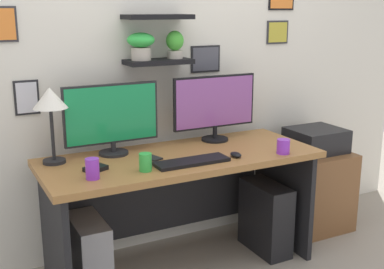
{
  "coord_description": "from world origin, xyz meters",
  "views": [
    {
      "loc": [
        -1.27,
        -2.59,
        1.62
      ],
      "look_at": [
        0.1,
        0.05,
        0.86
      ],
      "focal_mm": 46.55,
      "sensor_mm": 36.0,
      "label": 1
    }
  ],
  "objects_px": {
    "keyboard": "(192,162)",
    "water_cup": "(92,169)",
    "monitor_left": "(112,117)",
    "coffee_mug": "(283,146)",
    "cell_phone": "(151,157)",
    "computer_tower_left": "(89,252)",
    "printer": "(316,140)",
    "desk_lamp": "(50,103)",
    "drawer_cabinet": "(313,188)",
    "pen_cup": "(145,162)",
    "monitor_right": "(215,105)",
    "computer_mouse": "(236,155)",
    "desk": "(177,185)",
    "scissors_tray": "(96,168)",
    "computer_tower_right": "(265,217)"
  },
  "relations": [
    {
      "from": "monitor_right",
      "to": "cell_phone",
      "type": "relative_size",
      "value": 4.27
    },
    {
      "from": "drawer_cabinet",
      "to": "water_cup",
      "type": "bearing_deg",
      "value": -170.35
    },
    {
      "from": "desk_lamp",
      "to": "water_cup",
      "type": "distance_m",
      "value": 0.49
    },
    {
      "from": "computer_mouse",
      "to": "printer",
      "type": "relative_size",
      "value": 0.24
    },
    {
      "from": "monitor_right",
      "to": "coffee_mug",
      "type": "bearing_deg",
      "value": -65.56
    },
    {
      "from": "coffee_mug",
      "to": "monitor_right",
      "type": "bearing_deg",
      "value": 114.44
    },
    {
      "from": "drawer_cabinet",
      "to": "monitor_right",
      "type": "bearing_deg",
      "value": 173.7
    },
    {
      "from": "monitor_right",
      "to": "computer_mouse",
      "type": "xyz_separation_m",
      "value": [
        -0.08,
        -0.4,
        -0.22
      ]
    },
    {
      "from": "cell_phone",
      "to": "printer",
      "type": "xyz_separation_m",
      "value": [
        1.36,
        0.1,
        -0.08
      ]
    },
    {
      "from": "water_cup",
      "to": "cell_phone",
      "type": "bearing_deg",
      "value": 25.88
    },
    {
      "from": "computer_tower_left",
      "to": "computer_tower_right",
      "type": "distance_m",
      "value": 1.19
    },
    {
      "from": "monitor_right",
      "to": "computer_tower_left",
      "type": "bearing_deg",
      "value": -171.29
    },
    {
      "from": "computer_mouse",
      "to": "water_cup",
      "type": "bearing_deg",
      "value": 179.17
    },
    {
      "from": "cell_phone",
      "to": "computer_tower_left",
      "type": "bearing_deg",
      "value": 155.37
    },
    {
      "from": "keyboard",
      "to": "pen_cup",
      "type": "relative_size",
      "value": 4.4
    },
    {
      "from": "coffee_mug",
      "to": "scissors_tray",
      "type": "bearing_deg",
      "value": 169.51
    },
    {
      "from": "computer_tower_left",
      "to": "pen_cup",
      "type": "bearing_deg",
      "value": -43.04
    },
    {
      "from": "pen_cup",
      "to": "water_cup",
      "type": "xyz_separation_m",
      "value": [
        -0.29,
        0.01,
        0.01
      ]
    },
    {
      "from": "scissors_tray",
      "to": "monitor_right",
      "type": "bearing_deg",
      "value": 16.41
    },
    {
      "from": "computer_mouse",
      "to": "pen_cup",
      "type": "xyz_separation_m",
      "value": [
        -0.58,
        0.01,
        0.04
      ]
    },
    {
      "from": "scissors_tray",
      "to": "computer_tower_left",
      "type": "relative_size",
      "value": 0.29
    },
    {
      "from": "computer_tower_right",
      "to": "desk",
      "type": "bearing_deg",
      "value": 170.37
    },
    {
      "from": "monitor_right",
      "to": "keyboard",
      "type": "xyz_separation_m",
      "value": [
        -0.37,
        -0.39,
        -0.23
      ]
    },
    {
      "from": "monitor_left",
      "to": "computer_tower_right",
      "type": "xyz_separation_m",
      "value": [
        0.97,
        -0.27,
        -0.74
      ]
    },
    {
      "from": "desk_lamp",
      "to": "scissors_tray",
      "type": "xyz_separation_m",
      "value": [
        0.17,
        -0.24,
        -0.34
      ]
    },
    {
      "from": "desk",
      "to": "pen_cup",
      "type": "distance_m",
      "value": 0.46
    },
    {
      "from": "keyboard",
      "to": "water_cup",
      "type": "xyz_separation_m",
      "value": [
        -0.58,
        -0.0,
        0.05
      ]
    },
    {
      "from": "desk_lamp",
      "to": "computer_tower_right",
      "type": "bearing_deg",
      "value": -10.42
    },
    {
      "from": "monitor_right",
      "to": "drawer_cabinet",
      "type": "distance_m",
      "value": 1.07
    },
    {
      "from": "desk",
      "to": "coffee_mug",
      "type": "distance_m",
      "value": 0.7
    },
    {
      "from": "desk",
      "to": "keyboard",
      "type": "xyz_separation_m",
      "value": [
        -0.02,
        -0.23,
        0.22
      ]
    },
    {
      "from": "monitor_left",
      "to": "printer",
      "type": "distance_m",
      "value": 1.56
    },
    {
      "from": "computer_mouse",
      "to": "coffee_mug",
      "type": "bearing_deg",
      "value": -13.1
    },
    {
      "from": "cell_phone",
      "to": "coffee_mug",
      "type": "xyz_separation_m",
      "value": [
        0.76,
        -0.28,
        0.04
      ]
    },
    {
      "from": "desk_lamp",
      "to": "coffee_mug",
      "type": "relative_size",
      "value": 4.87
    },
    {
      "from": "monitor_left",
      "to": "printer",
      "type": "xyz_separation_m",
      "value": [
        1.52,
        -0.09,
        -0.31
      ]
    },
    {
      "from": "computer_mouse",
      "to": "printer",
      "type": "bearing_deg",
      "value": 19.27
    },
    {
      "from": "cell_phone",
      "to": "monitor_left",
      "type": "bearing_deg",
      "value": 113.89
    },
    {
      "from": "keyboard",
      "to": "computer_tower_right",
      "type": "height_order",
      "value": "keyboard"
    },
    {
      "from": "scissors_tray",
      "to": "water_cup",
      "type": "xyz_separation_m",
      "value": [
        -0.05,
        -0.12,
        0.04
      ]
    },
    {
      "from": "monitor_left",
      "to": "coffee_mug",
      "type": "distance_m",
      "value": 1.06
    },
    {
      "from": "computer_mouse",
      "to": "drawer_cabinet",
      "type": "relative_size",
      "value": 0.15
    },
    {
      "from": "pen_cup",
      "to": "printer",
      "type": "xyz_separation_m",
      "value": [
        1.47,
        0.31,
        -0.13
      ]
    },
    {
      "from": "desk",
      "to": "printer",
      "type": "height_order",
      "value": "printer"
    },
    {
      "from": "pen_cup",
      "to": "printer",
      "type": "bearing_deg",
      "value": 11.79
    },
    {
      "from": "keyboard",
      "to": "computer_tower_left",
      "type": "height_order",
      "value": "keyboard"
    },
    {
      "from": "monitor_left",
      "to": "pen_cup",
      "type": "distance_m",
      "value": 0.44
    },
    {
      "from": "water_cup",
      "to": "printer",
      "type": "xyz_separation_m",
      "value": [
        1.77,
        0.3,
        -0.13
      ]
    },
    {
      "from": "scissors_tray",
      "to": "computer_tower_right",
      "type": "height_order",
      "value": "scissors_tray"
    },
    {
      "from": "monitor_left",
      "to": "computer_mouse",
      "type": "relative_size",
      "value": 6.5
    }
  ]
}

